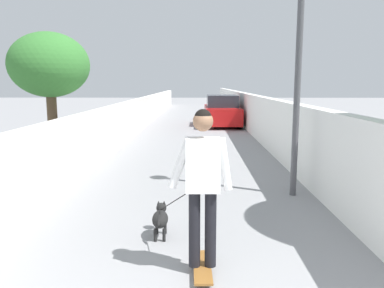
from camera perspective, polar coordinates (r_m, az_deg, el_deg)
name	(u,v)px	position (r m, az deg, el deg)	size (l,w,h in m)	color
ground_plane	(193,134)	(15.84, 0.19, 1.47)	(80.00, 80.00, 0.00)	gray
wall_left	(123,122)	(14.04, -10.45, 3.23)	(48.00, 0.30, 1.42)	silver
fence_right	(263,120)	(13.96, 10.71, 3.67)	(48.00, 0.30, 1.65)	white
tree_left_mid	(49,66)	(9.87, -20.80, 10.97)	(1.91, 1.91, 3.35)	brown
lamp_post	(300,20)	(7.37, 16.10, 17.55)	(0.36, 0.36, 4.82)	#4C4C51
skateboard	(202,267)	(4.51, 1.57, -18.12)	(0.81, 0.22, 0.08)	brown
person_skateboarder	(203,176)	(4.13, 1.64, -4.87)	(0.23, 0.71, 1.78)	black
dog	(160,218)	(5.38, -4.80, -11.10)	(1.33, 0.70, 1.06)	black
car_near	(222,111)	(19.20, 4.54, 4.95)	(4.22, 1.80, 1.54)	#B71414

